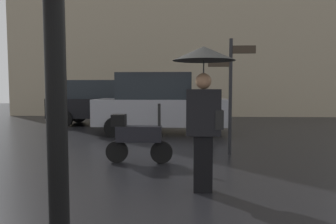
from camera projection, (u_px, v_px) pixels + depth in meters
pedestrian_with_umbrella at (204, 86)px, 4.67m from camera, size 0.92×0.92×2.15m
parked_scooter at (137, 136)px, 6.59m from camera, size 1.39×0.32×1.23m
parked_car_left at (105, 102)px, 13.49m from camera, size 4.59×1.90×1.88m
parked_car_right at (160, 104)px, 10.87m from camera, size 4.42×2.01×2.06m
street_signpost at (231, 84)px, 7.36m from camera, size 1.08×0.08×2.68m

